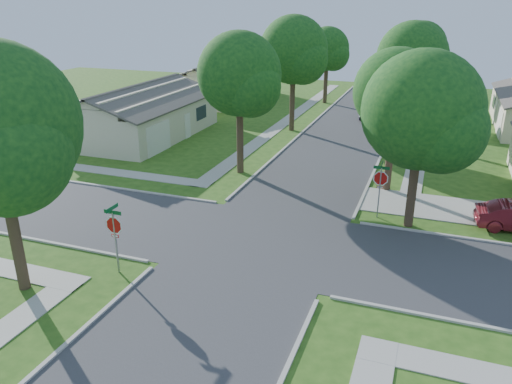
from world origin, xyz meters
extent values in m
plane|color=#295016|center=(0.00, 0.00, 0.00)|extent=(100.00, 100.00, 0.00)
cube|color=#333335|center=(0.00, 0.00, 0.00)|extent=(7.00, 100.00, 0.02)
cube|color=#9E9B91|center=(6.10, 26.00, 0.02)|extent=(1.20, 40.00, 0.04)
cube|color=#9E9B91|center=(-6.10, 26.00, 0.02)|extent=(1.20, 40.00, 0.04)
cube|color=#9E9B91|center=(7.90, 7.10, 0.03)|extent=(8.80, 3.60, 0.05)
cube|color=gray|center=(-4.70, -4.70, 1.35)|extent=(0.06, 0.06, 2.70)
cylinder|color=white|center=(-4.70, -4.70, 2.15)|extent=(1.05, 0.02, 1.05)
cylinder|color=#B80F0C|center=(-4.70, -4.70, 2.15)|extent=(0.90, 0.03, 0.90)
cube|color=#B80F0C|center=(-4.70, -4.70, 1.68)|extent=(0.34, 0.03, 0.12)
cube|color=white|center=(-4.70, -4.70, 1.68)|extent=(0.30, 0.03, 0.08)
cube|color=#0C5426|center=(-4.70, -4.70, 2.72)|extent=(0.80, 0.02, 0.16)
cube|color=#0C5426|center=(-4.70, -4.70, 2.90)|extent=(0.02, 0.80, 0.16)
cube|color=gray|center=(4.70, 4.70, 1.35)|extent=(0.06, 0.06, 2.70)
cylinder|color=white|center=(4.70, 4.70, 2.15)|extent=(1.05, 0.02, 1.05)
cylinder|color=#B80F0C|center=(4.70, 4.70, 2.15)|extent=(0.90, 0.03, 0.90)
cube|color=#B80F0C|center=(4.70, 4.70, 1.68)|extent=(0.34, 0.03, 0.12)
cube|color=white|center=(4.70, 4.70, 1.68)|extent=(0.30, 0.03, 0.08)
cube|color=#0C5426|center=(4.70, 4.70, 2.72)|extent=(0.80, 0.02, 0.16)
cube|color=#0C5426|center=(4.70, 4.70, 2.90)|extent=(0.02, 0.80, 0.16)
cylinder|color=#38281C|center=(4.70, 9.00, 1.98)|extent=(0.44, 0.44, 3.95)
sphere|color=#0F3F15|center=(4.70, 9.00, 5.88)|extent=(4.80, 4.80, 4.80)
sphere|color=#0F3F15|center=(5.54, 8.52, 5.28)|extent=(3.46, 3.46, 3.46)
sphere|color=#0F3F15|center=(3.98, 9.60, 5.40)|extent=(3.26, 3.26, 3.26)
cylinder|color=#38281C|center=(4.70, 21.00, 2.15)|extent=(0.44, 0.44, 4.30)
sphere|color=#0F3F15|center=(4.70, 21.00, 6.51)|extent=(5.40, 5.40, 5.40)
sphere|color=#0F3F15|center=(5.65, 20.46, 5.84)|extent=(3.89, 3.89, 3.89)
sphere|color=#0F3F15|center=(3.89, 21.68, 5.97)|extent=(3.67, 3.67, 3.67)
cylinder|color=#38281C|center=(4.70, 34.00, 2.10)|extent=(0.44, 0.44, 4.20)
sphere|color=#0F3F15|center=(4.70, 34.00, 6.22)|extent=(5.00, 5.00, 5.00)
sphere|color=#0F3F15|center=(5.58, 33.50, 5.60)|extent=(3.60, 3.60, 3.60)
sphere|color=#0F3F15|center=(3.95, 34.62, 5.72)|extent=(3.40, 3.40, 3.40)
cylinder|color=#38281C|center=(-4.70, 9.00, 2.12)|extent=(0.44, 0.44, 4.25)
sphere|color=#0F3F15|center=(-4.70, 9.00, 6.37)|extent=(5.20, 5.20, 5.20)
sphere|color=#0F3F15|center=(-3.79, 8.48, 5.72)|extent=(3.74, 3.74, 3.74)
sphere|color=#0F3F15|center=(-5.48, 9.65, 5.85)|extent=(3.54, 3.54, 3.54)
cylinder|color=#38281C|center=(-4.70, 21.00, 2.22)|extent=(0.44, 0.44, 4.44)
sphere|color=#0F3F15|center=(-4.70, 21.00, 6.76)|extent=(5.60, 5.60, 5.60)
sphere|color=#0F3F15|center=(-3.72, 20.44, 6.06)|extent=(4.03, 4.03, 4.03)
sphere|color=#0F3F15|center=(-5.54, 21.70, 6.20)|extent=(3.81, 3.81, 3.81)
cylinder|color=#38281C|center=(-4.70, 34.00, 1.95)|extent=(0.44, 0.44, 3.90)
sphere|color=#0F3F15|center=(-4.70, 34.00, 5.74)|extent=(4.60, 4.60, 4.60)
sphere|color=#0F3F15|center=(-3.90, 33.54, 5.16)|extent=(3.31, 3.31, 3.31)
sphere|color=#0F3F15|center=(-5.39, 34.58, 5.28)|extent=(3.13, 3.13, 3.13)
cylinder|color=#38281C|center=(-7.50, -7.00, 2.02)|extent=(0.44, 0.44, 4.04)
sphere|color=#0F3F15|center=(-6.45, -7.60, 5.80)|extent=(4.32, 4.32, 4.32)
cylinder|color=#38281C|center=(6.30, 4.20, 1.77)|extent=(0.44, 0.44, 3.54)
sphere|color=#0F3F15|center=(6.30, 4.20, 5.86)|extent=(5.60, 5.60, 5.60)
sphere|color=#0F3F15|center=(7.28, 3.64, 5.16)|extent=(4.03, 4.03, 4.03)
sphere|color=#0F3F15|center=(5.46, 4.90, 5.30)|extent=(3.81, 3.81, 3.81)
cube|color=silver|center=(11.97, 25.10, 1.10)|extent=(0.06, 3.20, 2.20)
cube|color=silver|center=(11.97, 29.65, 1.00)|extent=(0.06, 0.90, 2.00)
cube|color=#1E2633|center=(11.97, 32.25, 1.55)|extent=(0.06, 1.80, 1.10)
cube|color=#BEB396|center=(-16.00, 15.00, 1.40)|extent=(8.00, 13.00, 2.80)
cube|color=#4E4943|center=(-14.00, 15.00, 3.45)|extent=(4.42, 13.60, 1.56)
cube|color=#4E4943|center=(-18.00, 15.00, 3.45)|extent=(4.42, 13.60, 1.56)
cube|color=silver|center=(-11.97, 11.10, 1.10)|extent=(0.06, 3.20, 2.20)
cube|color=silver|center=(-11.97, 15.65, 1.00)|extent=(0.06, 0.90, 2.00)
cube|color=#1E2633|center=(-11.97, 18.25, 1.55)|extent=(0.06, 1.80, 1.10)
cube|color=#BEB396|center=(-16.00, 32.00, 1.40)|extent=(8.00, 13.00, 2.80)
cube|color=#4E4943|center=(-14.00, 32.00, 3.45)|extent=(4.42, 13.60, 1.56)
cube|color=#4E4943|center=(-18.00, 32.00, 3.45)|extent=(4.42, 13.60, 1.56)
cube|color=silver|center=(-11.97, 28.10, 1.10)|extent=(0.06, 3.20, 2.20)
cube|color=silver|center=(-11.97, 32.65, 1.00)|extent=(0.06, 0.90, 2.00)
cube|color=#1E2633|center=(-11.97, 35.25, 1.55)|extent=(0.06, 1.80, 1.10)
imported|color=black|center=(1.20, 27.98, 0.70)|extent=(2.04, 4.26, 1.40)
imported|color=black|center=(-1.20, 43.79, 0.65)|extent=(1.94, 4.54, 1.30)
camera|label=1|loc=(6.91, -19.84, 10.66)|focal=35.00mm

